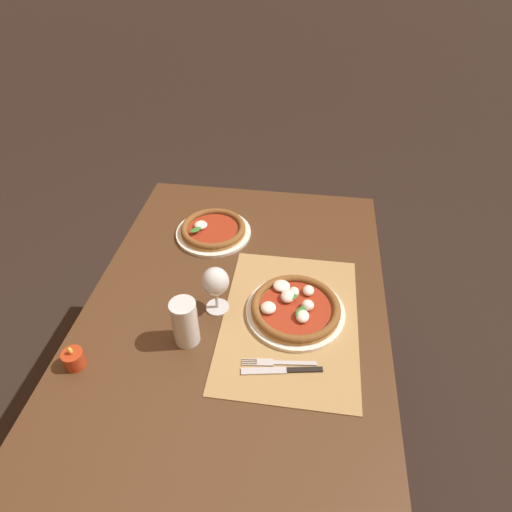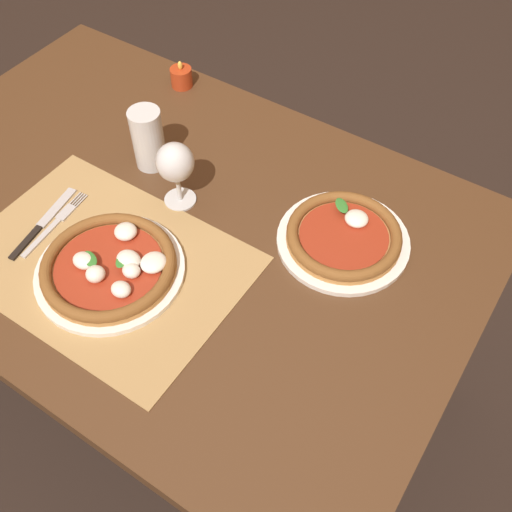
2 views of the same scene
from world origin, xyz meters
TOP-DOWN VIEW (x-y plane):
  - ground_plane at (0.00, 0.00)m, footprint 24.00×24.00m
  - dining_table at (0.00, 0.00)m, footprint 1.35×0.91m
  - paper_placemat at (-0.02, -0.17)m, footprint 0.56×0.39m
  - pizza_near at (0.02, -0.18)m, footprint 0.29×0.29m
  - pizza_far at (0.36, 0.14)m, footprint 0.27×0.27m
  - wine_glass at (0.01, 0.05)m, footprint 0.08×0.08m
  - pint_glass at (-0.12, 0.11)m, footprint 0.07×0.07m
  - fork at (-0.17, -0.15)m, footprint 0.04×0.20m
  - knife at (-0.19, -0.16)m, footprint 0.05×0.21m
  - votive_candle at (-0.25, 0.38)m, footprint 0.06×0.06m

SIDE VIEW (x-z plane):
  - ground_plane at x=0.00m, z-range 0.00..0.00m
  - dining_table at x=0.00m, z-range 0.27..1.01m
  - paper_placemat at x=-0.02m, z-range 0.74..0.74m
  - fork at x=-0.17m, z-range 0.74..0.75m
  - knife at x=-0.19m, z-range 0.74..0.75m
  - pizza_far at x=0.36m, z-range 0.74..0.78m
  - pizza_near at x=0.02m, z-range 0.74..0.79m
  - votive_candle at x=-0.25m, z-range 0.73..0.80m
  - pint_glass at x=-0.12m, z-range 0.74..0.88m
  - wine_glass at x=0.01m, z-range 0.77..0.92m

